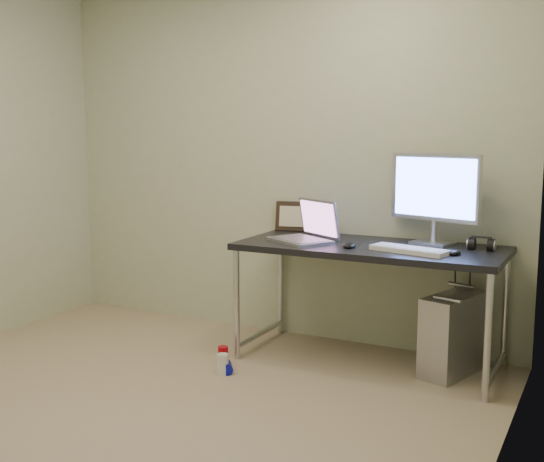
# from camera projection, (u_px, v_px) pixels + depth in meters

# --- Properties ---
(floor) EXTENTS (3.50, 3.50, 0.00)m
(floor) POSITION_uv_depth(u_px,v_px,m) (122.00, 421.00, 3.43)
(floor) COLOR tan
(floor) RESTS_ON ground
(wall_back) EXTENTS (3.50, 0.02, 2.50)m
(wall_back) POSITION_uv_depth(u_px,v_px,m) (278.00, 159.00, 4.79)
(wall_back) COLOR beige
(wall_back) RESTS_ON ground
(wall_right) EXTENTS (0.02, 3.50, 2.50)m
(wall_right) POSITION_uv_depth(u_px,v_px,m) (494.00, 186.00, 2.46)
(wall_right) COLOR beige
(wall_right) RESTS_ON ground
(desk) EXTENTS (1.62, 0.71, 0.75)m
(desk) POSITION_uv_depth(u_px,v_px,m) (370.00, 257.00, 4.20)
(desk) COLOR black
(desk) RESTS_ON ground
(tower_computer) EXTENTS (0.33, 0.50, 0.51)m
(tower_computer) POSITION_uv_depth(u_px,v_px,m) (453.00, 334.00, 4.06)
(tower_computer) COLOR #A9AAAD
(tower_computer) RESTS_ON ground
(cable_a) EXTENTS (0.01, 0.16, 0.69)m
(cable_a) POSITION_uv_depth(u_px,v_px,m) (455.00, 298.00, 4.30)
(cable_a) COLOR black
(cable_a) RESTS_ON ground
(cable_b) EXTENTS (0.02, 0.11, 0.71)m
(cable_b) POSITION_uv_depth(u_px,v_px,m) (469.00, 304.00, 4.24)
(cable_b) COLOR black
(cable_b) RESTS_ON ground
(can_red) EXTENTS (0.07, 0.07, 0.12)m
(can_red) POSITION_uv_depth(u_px,v_px,m) (223.00, 356.00, 4.24)
(can_red) COLOR #BE0613
(can_red) RESTS_ON ground
(can_white) EXTENTS (0.08, 0.08, 0.13)m
(can_white) POSITION_uv_depth(u_px,v_px,m) (223.00, 364.00, 4.07)
(can_white) COLOR white
(can_white) RESTS_ON ground
(can_blue) EXTENTS (0.13, 0.14, 0.07)m
(can_blue) POSITION_uv_depth(u_px,v_px,m) (226.00, 367.00, 4.11)
(can_blue) COLOR #0C0FAB
(can_blue) RESTS_ON ground
(laptop) EXTENTS (0.48, 0.46, 0.26)m
(laptop) POSITION_uv_depth(u_px,v_px,m) (307.00, 232.00, 4.32)
(laptop) COLOR silver
(laptop) RESTS_ON desk
(monitor) EXTENTS (0.58, 0.23, 0.56)m
(monitor) POSITION_uv_depth(u_px,v_px,m) (435.00, 192.00, 4.16)
(monitor) COLOR silver
(monitor) RESTS_ON desk
(keyboard) EXTENTS (0.48, 0.25, 0.03)m
(keyboard) POSITION_uv_depth(u_px,v_px,m) (409.00, 250.00, 3.94)
(keyboard) COLOR white
(keyboard) RESTS_ON desk
(mouse_right) EXTENTS (0.07, 0.11, 0.04)m
(mouse_right) POSITION_uv_depth(u_px,v_px,m) (454.00, 251.00, 3.86)
(mouse_right) COLOR black
(mouse_right) RESTS_ON desk
(mouse_left) EXTENTS (0.09, 0.13, 0.04)m
(mouse_left) POSITION_uv_depth(u_px,v_px,m) (349.00, 244.00, 4.10)
(mouse_left) COLOR black
(mouse_left) RESTS_ON desk
(headphones) EXTENTS (0.15, 0.09, 0.10)m
(headphones) POSITION_uv_depth(u_px,v_px,m) (481.00, 245.00, 4.02)
(headphones) COLOR black
(headphones) RESTS_ON desk
(picture_frame) EXTENTS (0.27, 0.13, 0.21)m
(picture_frame) POSITION_uv_depth(u_px,v_px,m) (294.00, 216.00, 4.76)
(picture_frame) COLOR black
(picture_frame) RESTS_ON desk
(webcam) EXTENTS (0.05, 0.04, 0.12)m
(webcam) POSITION_uv_depth(u_px,v_px,m) (334.00, 222.00, 4.54)
(webcam) COLOR silver
(webcam) RESTS_ON desk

